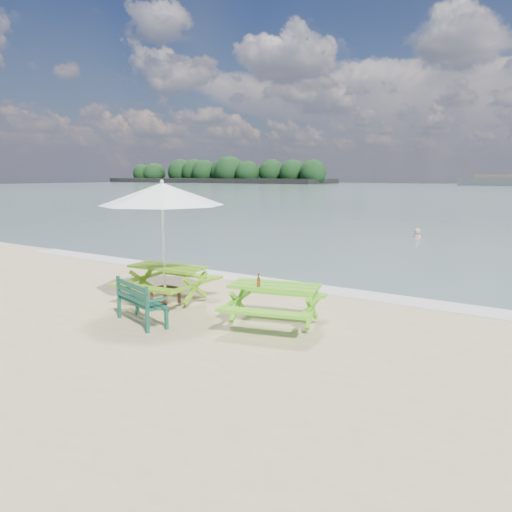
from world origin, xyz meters
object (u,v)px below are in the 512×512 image
Objects in this scene: picnic_table_right at (274,306)px; patio_umbrella at (162,194)px; park_bench at (142,311)px; picnic_table_left at (168,284)px; swimmer at (417,245)px; side_table at (165,295)px; beer_bottle at (259,282)px.

patio_umbrella is at bearing 179.03° from picnic_table_right.
picnic_table_right is 2.63m from park_bench.
picnic_table_left is at bearing 175.69° from picnic_table_right.
swimmer is (1.35, 15.38, -0.76)m from picnic_table_left.
park_bench is (-2.25, -1.35, -0.13)m from picnic_table_right.
picnic_table_left is 1.44× the size of park_bench.
picnic_table_right is at bearing -0.97° from side_table.
side_table is at bearing 179.03° from picnic_table_right.
patio_umbrella is (0.07, -0.18, 2.09)m from picnic_table_left.
side_table is 2.94m from beer_bottle.
picnic_table_left is 3.74× the size of side_table.
picnic_table_right is 3.65m from patio_umbrella.
park_bench reaches higher than picnic_table_left.
patio_umbrella reaches higher than picnic_table_left.
side_table is (-0.73, 1.40, -0.07)m from park_bench.
picnic_table_right is (3.05, -0.23, -0.01)m from picnic_table_left.
patio_umbrella is at bearing 0.00° from side_table.
swimmer is at bearing 88.14° from park_bench.
picnic_table_left is 8.12× the size of beer_bottle.
picnic_table_left is 0.75× the size of patio_umbrella.
park_bench reaches higher than swimmer.
picnic_table_left reaches higher than picnic_table_right.
picnic_table_right is 0.82× the size of patio_umbrella.
beer_bottle is (2.09, 1.03, 0.64)m from park_bench.
patio_umbrella is 1.79× the size of swimmer.
patio_umbrella is 10.86× the size of beer_bottle.
park_bench is at bearing -62.59° from patio_umbrella.
picnic_table_left reaches higher than side_table.
swimmer reaches higher than side_table.
swimmer is at bearing 95.53° from beer_bottle.
picnic_table_right is at bearing -4.31° from picnic_table_left.
patio_umbrella reaches higher than beer_bottle.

